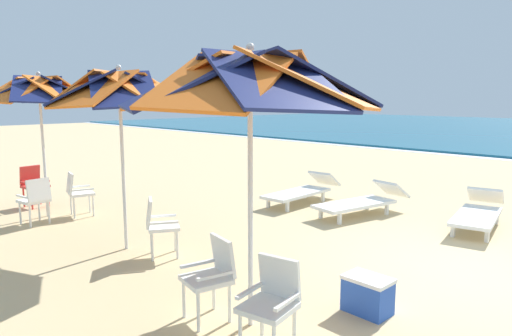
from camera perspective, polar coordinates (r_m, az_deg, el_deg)
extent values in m
plane|color=#D3B784|center=(6.70, 25.01, -12.15)|extent=(80.00, 80.00, 0.00)
cylinder|color=silver|center=(4.54, -0.71, -6.06)|extent=(0.05, 0.05, 2.27)
cube|color=orange|center=(4.18, 6.97, 10.77)|extent=(1.41, 1.32, 0.57)
cube|color=navy|center=(4.64, 6.37, 10.57)|extent=(1.33, 1.38, 0.57)
cube|color=orange|center=(4.95, 2.18, 10.50)|extent=(1.32, 1.41, 0.57)
cube|color=navy|center=(4.96, -3.26, 10.48)|extent=(1.38, 1.33, 0.57)
cube|color=orange|center=(4.67, -7.63, 10.53)|extent=(1.41, 1.32, 0.57)
cube|color=navy|center=(4.21, -8.58, 10.72)|extent=(1.33, 1.38, 0.57)
cube|color=orange|center=(3.85, -4.50, 10.99)|extent=(1.32, 1.41, 0.57)
cube|color=navy|center=(3.83, 2.53, 11.01)|extent=(1.38, 1.33, 0.57)
sphere|color=silver|center=(4.41, -0.75, 14.83)|extent=(0.08, 0.08, 0.08)
cube|color=white|center=(4.27, 1.46, -17.00)|extent=(0.52, 0.52, 0.05)
cube|color=white|center=(4.34, 2.94, -13.35)|extent=(0.43, 0.18, 0.40)
cube|color=white|center=(4.13, 3.90, -16.27)|extent=(0.12, 0.40, 0.03)
cube|color=white|center=(4.33, -0.84, -15.04)|extent=(0.12, 0.40, 0.03)
cylinder|color=white|center=(4.34, -1.97, -20.03)|extent=(0.04, 0.04, 0.41)
cylinder|color=white|center=(4.43, 4.79, -19.40)|extent=(0.04, 0.04, 0.41)
cylinder|color=white|center=(4.59, 0.76, -18.29)|extent=(0.04, 0.04, 0.41)
cube|color=white|center=(4.88, -6.23, -13.64)|extent=(0.52, 0.52, 0.05)
cube|color=white|center=(4.89, -4.13, -10.77)|extent=(0.43, 0.18, 0.40)
cube|color=white|center=(4.68, -5.14, -13.21)|extent=(0.12, 0.40, 0.03)
cube|color=white|center=(5.01, -7.28, -11.71)|extent=(0.12, 0.40, 0.03)
cylinder|color=white|center=(4.76, -7.19, -17.32)|extent=(0.04, 0.04, 0.41)
cylinder|color=white|center=(5.06, -8.96, -15.76)|extent=(0.04, 0.04, 0.41)
cylinder|color=white|center=(4.91, -3.31, -16.45)|extent=(0.04, 0.04, 0.41)
cylinder|color=white|center=(5.19, -5.27, -15.01)|extent=(0.04, 0.04, 0.41)
cylinder|color=silver|center=(7.15, -16.19, -1.06)|extent=(0.05, 0.05, 2.24)
cube|color=orange|center=(6.73, -13.15, 9.55)|extent=(1.18, 1.15, 0.55)
cube|color=navy|center=(7.12, -12.36, 9.51)|extent=(1.14, 1.22, 0.55)
cube|color=orange|center=(7.47, -14.01, 9.41)|extent=(1.15, 1.18, 0.55)
cube|color=navy|center=(7.58, -16.99, 9.28)|extent=(1.22, 1.14, 0.55)
cube|color=orange|center=(7.40, -19.80, 9.17)|extent=(1.18, 1.15, 0.55)
cube|color=navy|center=(7.03, -20.97, 9.16)|extent=(1.14, 1.22, 0.55)
cube|color=orange|center=(6.66, -19.58, 9.29)|extent=(1.15, 1.18, 0.55)
cube|color=navy|center=(6.53, -16.22, 9.46)|extent=(1.22, 1.14, 0.55)
sphere|color=silver|center=(7.07, -16.75, 11.90)|extent=(0.08, 0.08, 0.08)
cube|color=white|center=(6.85, -11.42, -7.17)|extent=(0.60, 0.60, 0.05)
cube|color=white|center=(6.78, -13.17, -5.41)|extent=(0.41, 0.29, 0.40)
cube|color=white|center=(7.01, -11.54, -5.86)|extent=(0.23, 0.36, 0.03)
cube|color=white|center=(6.62, -11.35, -6.72)|extent=(0.23, 0.36, 0.03)
cylinder|color=white|center=(7.09, -10.01, -8.53)|extent=(0.04, 0.04, 0.41)
cylinder|color=white|center=(6.76, -9.76, -9.40)|extent=(0.04, 0.04, 0.41)
cylinder|color=white|center=(7.07, -12.89, -8.66)|extent=(0.04, 0.04, 0.41)
cylinder|color=white|center=(6.74, -12.79, -9.54)|extent=(0.04, 0.04, 0.41)
cylinder|color=silver|center=(9.70, -24.88, 1.10)|extent=(0.05, 0.05, 2.29)
cube|color=orange|center=(9.26, -23.27, 8.97)|extent=(1.18, 1.10, 0.52)
cube|color=navy|center=(9.61, -22.32, 8.99)|extent=(1.11, 1.15, 0.52)
cube|color=orange|center=(9.98, -23.17, 8.91)|extent=(1.10, 1.18, 0.52)
cube|color=navy|center=(10.14, -25.20, 8.77)|extent=(1.15, 1.11, 0.52)
cube|color=orange|center=(10.02, -27.33, 8.64)|extent=(1.18, 1.10, 0.52)
cube|color=navy|center=(9.68, -28.42, 8.59)|extent=(1.11, 1.15, 0.52)
cube|color=orange|center=(9.30, -27.76, 8.67)|extent=(1.10, 1.18, 0.52)
cube|color=navy|center=(9.12, -25.58, 8.84)|extent=(1.15, 1.11, 0.52)
sphere|color=silver|center=(9.64, -25.50, 10.58)|extent=(0.08, 0.08, 0.08)
cube|color=white|center=(9.61, -20.90, -2.98)|extent=(0.53, 0.53, 0.05)
cube|color=white|center=(9.54, -22.16, -1.76)|extent=(0.43, 0.19, 0.40)
cube|color=white|center=(9.79, -21.14, -2.14)|extent=(0.13, 0.39, 0.03)
cube|color=white|center=(9.40, -20.73, -2.55)|extent=(0.13, 0.39, 0.03)
cylinder|color=white|center=(9.86, -20.00, -4.04)|extent=(0.04, 0.04, 0.41)
cylinder|color=white|center=(9.52, -19.60, -4.46)|extent=(0.04, 0.04, 0.41)
cylinder|color=white|center=(9.80, -22.02, -4.22)|extent=(0.04, 0.04, 0.41)
cylinder|color=white|center=(9.46, -21.69, -4.65)|extent=(0.04, 0.04, 0.41)
cube|color=white|center=(9.30, -25.93, -3.67)|extent=(0.51, 0.51, 0.05)
cube|color=white|center=(9.08, -25.44, -2.47)|extent=(0.16, 0.43, 0.40)
cube|color=white|center=(9.19, -27.08, -3.18)|extent=(0.40, 0.10, 0.03)
cube|color=white|center=(9.37, -24.89, -2.83)|extent=(0.40, 0.10, 0.03)
cylinder|color=white|center=(9.43, -27.28, -5.05)|extent=(0.04, 0.04, 0.41)
cylinder|color=white|center=(9.58, -25.39, -4.71)|extent=(0.04, 0.04, 0.41)
cylinder|color=white|center=(9.12, -26.30, -5.42)|extent=(0.04, 0.04, 0.41)
cylinder|color=white|center=(9.28, -24.37, -5.07)|extent=(0.04, 0.04, 0.41)
cube|color=red|center=(10.76, -25.77, -2.08)|extent=(0.50, 0.50, 0.05)
cube|color=red|center=(10.91, -26.32, -0.78)|extent=(0.15, 0.43, 0.40)
cube|color=red|center=(10.83, -24.87, -1.36)|extent=(0.40, 0.10, 0.03)
cube|color=red|center=(10.66, -26.77, -1.64)|extent=(0.40, 0.10, 0.03)
cylinder|color=red|center=(10.73, -24.43, -3.29)|extent=(0.04, 0.04, 0.41)
cylinder|color=red|center=(10.58, -26.12, -3.56)|extent=(0.04, 0.04, 0.41)
cylinder|color=red|center=(11.04, -25.29, -3.02)|extent=(0.04, 0.04, 0.41)
cylinder|color=red|center=(10.89, -26.93, -3.29)|extent=(0.04, 0.04, 0.41)
cube|color=white|center=(8.90, 25.75, -5.45)|extent=(0.99, 1.80, 0.06)
cube|color=white|center=(9.88, 26.69, -3.05)|extent=(0.70, 0.60, 0.36)
cube|color=white|center=(8.29, 26.82, -7.52)|extent=(0.06, 0.06, 0.22)
cube|color=white|center=(8.36, 23.31, -7.16)|extent=(0.06, 0.06, 0.22)
cube|color=white|center=(9.52, 27.77, -5.57)|extent=(0.06, 0.06, 0.22)
cube|color=white|center=(9.58, 24.71, -5.28)|extent=(0.06, 0.06, 0.22)
cube|color=white|center=(9.14, 12.16, -4.41)|extent=(0.94, 1.79, 0.06)
cube|color=white|center=(9.87, 16.50, -2.49)|extent=(0.69, 0.58, 0.36)
cube|color=white|center=(8.56, 10.35, -6.21)|extent=(0.06, 0.06, 0.22)
cube|color=white|center=(8.92, 8.07, -5.54)|extent=(0.06, 0.06, 0.22)
cube|color=white|center=(9.46, 15.96, -4.97)|extent=(0.06, 0.06, 0.22)
cube|color=white|center=(9.79, 13.69, -4.42)|extent=(0.06, 0.06, 0.22)
cube|color=white|center=(9.97, 5.07, -3.15)|extent=(0.74, 1.74, 0.06)
cube|color=white|center=(10.77, 8.50, -1.30)|extent=(0.64, 0.52, 0.36)
cube|color=white|center=(9.35, 3.92, -4.81)|extent=(0.06, 0.06, 0.22)
cube|color=white|center=(9.67, 1.54, -4.34)|extent=(0.06, 0.06, 0.22)
cube|color=white|center=(10.36, 8.34, -3.55)|extent=(0.06, 0.06, 0.22)
cube|color=white|center=(10.64, 6.06, -3.17)|extent=(0.06, 0.06, 0.22)
cube|color=blue|center=(5.25, 13.71, -15.28)|extent=(0.48, 0.32, 0.36)
cube|color=white|center=(5.17, 13.79, -13.25)|extent=(0.50, 0.34, 0.04)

